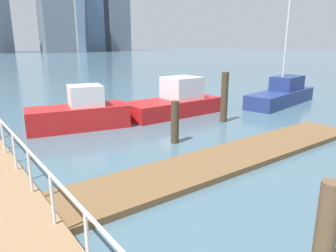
# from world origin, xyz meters

# --- Properties ---
(ground_plane) EXTENTS (300.00, 300.00, 0.00)m
(ground_plane) POSITION_xyz_m (0.00, 20.00, 0.00)
(ground_plane) COLOR #476675
(floating_dock) EXTENTS (12.70, 2.00, 0.18)m
(floating_dock) POSITION_xyz_m (2.85, 8.50, 0.09)
(floating_dock) COLOR brown
(floating_dock) RESTS_ON ground_plane
(boardwalk_railing) EXTENTS (0.06, 25.07, 1.08)m
(boardwalk_railing) POSITION_xyz_m (-3.15, 6.68, 1.24)
(boardwalk_railing) COLOR white
(boardwalk_railing) RESTS_ON boardwalk
(dock_piling_1) EXTENTS (0.33, 0.33, 1.74)m
(dock_piling_1) POSITION_xyz_m (0.02, 3.93, 0.87)
(dock_piling_1) COLOR brown
(dock_piling_1) RESTS_ON ground_plane
(dock_piling_2) EXTENTS (0.34, 0.34, 2.42)m
(dock_piling_2) POSITION_xyz_m (6.54, 12.33, 1.21)
(dock_piling_2) COLOR #473826
(dock_piling_2) RESTS_ON ground_plane
(dock_piling_3) EXTENTS (0.31, 0.31, 1.65)m
(dock_piling_3) POSITION_xyz_m (2.55, 11.10, 0.83)
(dock_piling_3) COLOR #473826
(dock_piling_3) RESTS_ON ground_plane
(moored_boat_0) EXTENTS (5.35, 2.16, 1.99)m
(moored_boat_0) POSITION_xyz_m (5.64, 15.03, 0.69)
(moored_boat_0) COLOR red
(moored_boat_0) RESTS_ON ground_plane
(moored_boat_1) EXTENTS (6.54, 2.74, 7.31)m
(moored_boat_1) POSITION_xyz_m (12.86, 13.34, 0.65)
(moored_boat_1) COLOR navy
(moored_boat_1) RESTS_ON ground_plane
(moored_boat_2) EXTENTS (4.64, 2.49, 1.94)m
(moored_boat_2) POSITION_xyz_m (0.42, 15.33, 0.69)
(moored_boat_2) COLOR red
(moored_boat_2) RESTS_ON ground_plane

